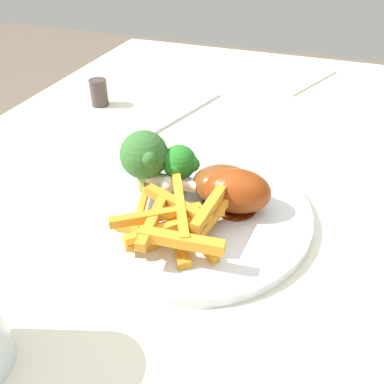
{
  "coord_description": "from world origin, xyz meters",
  "views": [
    {
      "loc": [
        0.43,
        0.14,
        1.02
      ],
      "look_at": [
        0.08,
        0.01,
        0.76
      ],
      "focal_mm": 38.77,
      "sensor_mm": 36.0,
      "label": 1
    }
  ],
  "objects_px": {
    "fork": "(186,112)",
    "dinner_plate": "(192,211)",
    "dining_table": "(201,240)",
    "carrot_fries_pile": "(178,224)",
    "broccoli_floret_front": "(144,156)",
    "pepper_shaker": "(99,93)",
    "chicken_drumstick_near": "(219,185)",
    "broccoli_floret_middle": "(179,164)",
    "chicken_drumstick_far": "(233,191)"
  },
  "relations": [
    {
      "from": "fork",
      "to": "dinner_plate",
      "type": "bearing_deg",
      "value": -141.91
    },
    {
      "from": "dinner_plate",
      "to": "fork",
      "type": "bearing_deg",
      "value": -158.26
    },
    {
      "from": "dining_table",
      "to": "carrot_fries_pile",
      "type": "xyz_separation_m",
      "value": [
        0.13,
        0.02,
        0.14
      ]
    },
    {
      "from": "broccoli_floret_front",
      "to": "fork",
      "type": "relative_size",
      "value": 0.39
    },
    {
      "from": "dining_table",
      "to": "fork",
      "type": "distance_m",
      "value": 0.22
    },
    {
      "from": "carrot_fries_pile",
      "to": "fork",
      "type": "height_order",
      "value": "carrot_fries_pile"
    },
    {
      "from": "broccoli_floret_front",
      "to": "pepper_shaker",
      "type": "height_order",
      "value": "broccoli_floret_front"
    },
    {
      "from": "chicken_drumstick_near",
      "to": "dinner_plate",
      "type": "bearing_deg",
      "value": -49.1
    },
    {
      "from": "broccoli_floret_front",
      "to": "broccoli_floret_middle",
      "type": "relative_size",
      "value": 1.28
    },
    {
      "from": "dining_table",
      "to": "broccoli_floret_front",
      "type": "xyz_separation_m",
      "value": [
        0.06,
        -0.05,
        0.17
      ]
    },
    {
      "from": "dinner_plate",
      "to": "broccoli_floret_front",
      "type": "bearing_deg",
      "value": -103.02
    },
    {
      "from": "dinner_plate",
      "to": "chicken_drumstick_far",
      "type": "relative_size",
      "value": 2.13
    },
    {
      "from": "chicken_drumstick_near",
      "to": "chicken_drumstick_far",
      "type": "xyz_separation_m",
      "value": [
        0.01,
        0.02,
        0.0
      ]
    },
    {
      "from": "broccoli_floret_middle",
      "to": "chicken_drumstick_far",
      "type": "relative_size",
      "value": 0.46
    },
    {
      "from": "broccoli_floret_front",
      "to": "chicken_drumstick_far",
      "type": "relative_size",
      "value": 0.59
    },
    {
      "from": "dining_table",
      "to": "carrot_fries_pile",
      "type": "height_order",
      "value": "carrot_fries_pile"
    },
    {
      "from": "broccoli_floret_middle",
      "to": "pepper_shaker",
      "type": "relative_size",
      "value": 1.29
    },
    {
      "from": "chicken_drumstick_far",
      "to": "fork",
      "type": "distance_m",
      "value": 0.28
    },
    {
      "from": "broccoli_floret_middle",
      "to": "chicken_drumstick_near",
      "type": "distance_m",
      "value": 0.05
    },
    {
      "from": "dining_table",
      "to": "fork",
      "type": "xyz_separation_m",
      "value": [
        -0.17,
        -0.09,
        0.11
      ]
    },
    {
      "from": "broccoli_floret_front",
      "to": "chicken_drumstick_far",
      "type": "distance_m",
      "value": 0.11
    },
    {
      "from": "chicken_drumstick_far",
      "to": "pepper_shaker",
      "type": "xyz_separation_m",
      "value": [
        -0.22,
        -0.3,
        -0.01
      ]
    },
    {
      "from": "chicken_drumstick_far",
      "to": "dining_table",
      "type": "bearing_deg",
      "value": -138.98
    },
    {
      "from": "broccoli_floret_middle",
      "to": "pepper_shaker",
      "type": "bearing_deg",
      "value": -132.41
    },
    {
      "from": "dining_table",
      "to": "pepper_shaker",
      "type": "distance_m",
      "value": 0.31
    },
    {
      "from": "chicken_drumstick_near",
      "to": "pepper_shaker",
      "type": "relative_size",
      "value": 2.91
    },
    {
      "from": "broccoli_floret_middle",
      "to": "carrot_fries_pile",
      "type": "bearing_deg",
      "value": 20.26
    },
    {
      "from": "dining_table",
      "to": "chicken_drumstick_near",
      "type": "bearing_deg",
      "value": 35.01
    },
    {
      "from": "pepper_shaker",
      "to": "broccoli_floret_front",
      "type": "bearing_deg",
      "value": 40.98
    },
    {
      "from": "dining_table",
      "to": "chicken_drumstick_far",
      "type": "bearing_deg",
      "value": 41.02
    },
    {
      "from": "broccoli_floret_front",
      "to": "chicken_drumstick_far",
      "type": "bearing_deg",
      "value": 88.79
    },
    {
      "from": "chicken_drumstick_far",
      "to": "fork",
      "type": "relative_size",
      "value": 0.66
    },
    {
      "from": "dining_table",
      "to": "broccoli_floret_front",
      "type": "distance_m",
      "value": 0.18
    },
    {
      "from": "broccoli_floret_front",
      "to": "chicken_drumstick_near",
      "type": "height_order",
      "value": "broccoli_floret_front"
    },
    {
      "from": "dinner_plate",
      "to": "broccoli_floret_middle",
      "type": "height_order",
      "value": "broccoli_floret_middle"
    },
    {
      "from": "dining_table",
      "to": "chicken_drumstick_near",
      "type": "distance_m",
      "value": 0.16
    },
    {
      "from": "chicken_drumstick_far",
      "to": "fork",
      "type": "height_order",
      "value": "chicken_drumstick_far"
    },
    {
      "from": "chicken_drumstick_far",
      "to": "broccoli_floret_middle",
      "type": "bearing_deg",
      "value": -100.84
    },
    {
      "from": "broccoli_floret_middle",
      "to": "pepper_shaker",
      "type": "height_order",
      "value": "broccoli_floret_middle"
    },
    {
      "from": "dinner_plate",
      "to": "chicken_drumstick_near",
      "type": "height_order",
      "value": "chicken_drumstick_near"
    },
    {
      "from": "carrot_fries_pile",
      "to": "chicken_drumstick_near",
      "type": "xyz_separation_m",
      "value": [
        -0.08,
        0.02,
        0.0
      ]
    },
    {
      "from": "chicken_drumstick_near",
      "to": "fork",
      "type": "xyz_separation_m",
      "value": [
        -0.23,
        -0.13,
        -0.03
      ]
    },
    {
      "from": "dinner_plate",
      "to": "fork",
      "type": "height_order",
      "value": "dinner_plate"
    },
    {
      "from": "pepper_shaker",
      "to": "chicken_drumstick_near",
      "type": "bearing_deg",
      "value": 52.66
    },
    {
      "from": "chicken_drumstick_near",
      "to": "broccoli_floret_middle",
      "type": "bearing_deg",
      "value": -94.02
    },
    {
      "from": "chicken_drumstick_near",
      "to": "chicken_drumstick_far",
      "type": "relative_size",
      "value": 1.05
    },
    {
      "from": "dinner_plate",
      "to": "chicken_drumstick_near",
      "type": "distance_m",
      "value": 0.04
    },
    {
      "from": "broccoli_floret_front",
      "to": "fork",
      "type": "xyz_separation_m",
      "value": [
        -0.24,
        -0.04,
        -0.05
      ]
    },
    {
      "from": "dining_table",
      "to": "chicken_drumstick_near",
      "type": "height_order",
      "value": "chicken_drumstick_near"
    },
    {
      "from": "carrot_fries_pile",
      "to": "fork",
      "type": "xyz_separation_m",
      "value": [
        -0.31,
        -0.11,
        -0.03
      ]
    }
  ]
}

